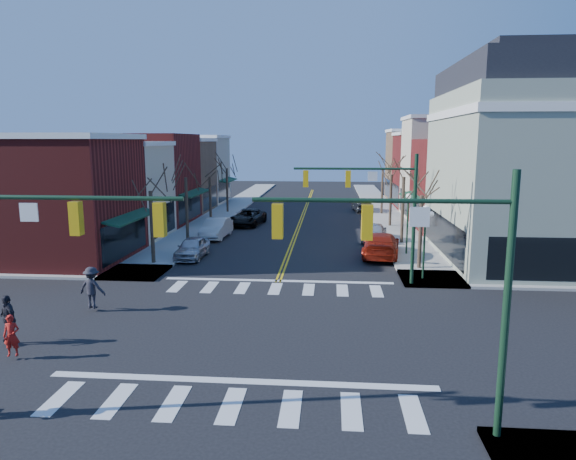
% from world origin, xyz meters
% --- Properties ---
extents(ground, '(160.00, 160.00, 0.00)m').
position_xyz_m(ground, '(0.00, 0.00, 0.00)').
color(ground, black).
rests_on(ground, ground).
extents(sidewalk_left, '(3.50, 70.00, 0.15)m').
position_xyz_m(sidewalk_left, '(-8.75, 20.00, 0.07)').
color(sidewalk_left, '#9E9B93').
rests_on(sidewalk_left, ground).
extents(sidewalk_right, '(3.50, 70.00, 0.15)m').
position_xyz_m(sidewalk_right, '(8.75, 20.00, 0.07)').
color(sidewalk_right, '#9E9B93').
rests_on(sidewalk_right, ground).
extents(bldg_left_brick_a, '(10.00, 8.50, 8.00)m').
position_xyz_m(bldg_left_brick_a, '(-15.50, 11.75, 4.00)').
color(bldg_left_brick_a, maroon).
rests_on(bldg_left_brick_a, ground).
extents(bldg_left_stucco_a, '(10.00, 7.00, 7.50)m').
position_xyz_m(bldg_left_stucco_a, '(-15.50, 19.50, 3.75)').
color(bldg_left_stucco_a, beige).
rests_on(bldg_left_stucco_a, ground).
extents(bldg_left_brick_b, '(10.00, 9.00, 8.50)m').
position_xyz_m(bldg_left_brick_b, '(-15.50, 27.50, 4.25)').
color(bldg_left_brick_b, maroon).
rests_on(bldg_left_brick_b, ground).
extents(bldg_left_tan, '(10.00, 7.50, 7.80)m').
position_xyz_m(bldg_left_tan, '(-15.50, 35.75, 3.90)').
color(bldg_left_tan, '#856649').
rests_on(bldg_left_tan, ground).
extents(bldg_left_stucco_b, '(10.00, 8.00, 8.20)m').
position_xyz_m(bldg_left_stucco_b, '(-15.50, 43.50, 4.10)').
color(bldg_left_stucco_b, beige).
rests_on(bldg_left_stucco_b, ground).
extents(bldg_right_brick_a, '(10.00, 8.50, 8.00)m').
position_xyz_m(bldg_right_brick_a, '(15.50, 25.75, 4.00)').
color(bldg_right_brick_a, maroon).
rests_on(bldg_right_brick_a, ground).
extents(bldg_right_stucco, '(10.00, 7.00, 10.00)m').
position_xyz_m(bldg_right_stucco, '(15.50, 33.50, 5.00)').
color(bldg_right_stucco, beige).
rests_on(bldg_right_stucco, ground).
extents(bldg_right_brick_b, '(10.00, 8.00, 8.50)m').
position_xyz_m(bldg_right_brick_b, '(15.50, 41.00, 4.25)').
color(bldg_right_brick_b, maroon).
rests_on(bldg_right_brick_b, ground).
extents(bldg_right_tan, '(10.00, 8.00, 9.00)m').
position_xyz_m(bldg_right_tan, '(15.50, 49.00, 4.50)').
color(bldg_right_tan, '#856649').
rests_on(bldg_right_tan, ground).
extents(victorian_corner, '(12.25, 14.25, 13.30)m').
position_xyz_m(victorian_corner, '(16.50, 14.50, 6.66)').
color(victorian_corner, gray).
rests_on(victorian_corner, ground).
extents(traffic_mast_near_left, '(6.60, 0.28, 7.20)m').
position_xyz_m(traffic_mast_near_left, '(-5.55, -7.40, 4.71)').
color(traffic_mast_near_left, '#14331E').
rests_on(traffic_mast_near_left, ground).
extents(traffic_mast_near_right, '(6.60, 0.28, 7.20)m').
position_xyz_m(traffic_mast_near_right, '(5.55, -7.40, 4.71)').
color(traffic_mast_near_right, '#14331E').
rests_on(traffic_mast_near_right, ground).
extents(traffic_mast_far_right, '(6.60, 0.28, 7.20)m').
position_xyz_m(traffic_mast_far_right, '(5.55, 7.40, 4.71)').
color(traffic_mast_far_right, '#14331E').
rests_on(traffic_mast_far_right, ground).
extents(lamppost_corner, '(0.36, 0.36, 4.33)m').
position_xyz_m(lamppost_corner, '(8.20, 8.50, 2.96)').
color(lamppost_corner, '#14331E').
rests_on(lamppost_corner, ground).
extents(lamppost_midblock, '(0.36, 0.36, 4.33)m').
position_xyz_m(lamppost_midblock, '(8.20, 15.00, 2.96)').
color(lamppost_midblock, '#14331E').
rests_on(lamppost_midblock, ground).
extents(tree_left_a, '(0.24, 0.24, 4.76)m').
position_xyz_m(tree_left_a, '(-8.40, 11.00, 2.38)').
color(tree_left_a, '#382B21').
rests_on(tree_left_a, ground).
extents(tree_left_b, '(0.24, 0.24, 5.04)m').
position_xyz_m(tree_left_b, '(-8.40, 19.00, 2.52)').
color(tree_left_b, '#382B21').
rests_on(tree_left_b, ground).
extents(tree_left_c, '(0.24, 0.24, 4.55)m').
position_xyz_m(tree_left_c, '(-8.40, 27.00, 2.27)').
color(tree_left_c, '#382B21').
rests_on(tree_left_c, ground).
extents(tree_left_d, '(0.24, 0.24, 4.90)m').
position_xyz_m(tree_left_d, '(-8.40, 35.00, 2.45)').
color(tree_left_d, '#382B21').
rests_on(tree_left_d, ground).
extents(tree_right_a, '(0.24, 0.24, 4.62)m').
position_xyz_m(tree_right_a, '(8.40, 11.00, 2.31)').
color(tree_right_a, '#382B21').
rests_on(tree_right_a, ground).
extents(tree_right_b, '(0.24, 0.24, 5.18)m').
position_xyz_m(tree_right_b, '(8.40, 19.00, 2.59)').
color(tree_right_b, '#382B21').
rests_on(tree_right_b, ground).
extents(tree_right_c, '(0.24, 0.24, 4.83)m').
position_xyz_m(tree_right_c, '(8.40, 27.00, 2.42)').
color(tree_right_c, '#382B21').
rests_on(tree_right_c, ground).
extents(tree_right_d, '(0.24, 0.24, 4.97)m').
position_xyz_m(tree_right_d, '(8.40, 35.00, 2.48)').
color(tree_right_d, '#382B21').
rests_on(tree_right_d, ground).
extents(car_left_near, '(1.78, 4.23, 1.43)m').
position_xyz_m(car_left_near, '(-6.39, 13.01, 0.71)').
color(car_left_near, '#B4B4B9').
rests_on(car_left_near, ground).
extents(car_left_mid, '(1.94, 4.94, 1.60)m').
position_xyz_m(car_left_mid, '(-6.40, 20.40, 0.80)').
color(car_left_mid, silver).
rests_on(car_left_mid, ground).
extents(car_left_far, '(3.20, 5.72, 1.51)m').
position_xyz_m(car_left_far, '(-4.84, 26.96, 0.76)').
color(car_left_far, black).
rests_on(car_left_far, ground).
extents(car_right_near, '(3.14, 6.08, 1.69)m').
position_xyz_m(car_right_near, '(6.40, 14.48, 0.84)').
color(car_right_near, '#9B1E0E').
rests_on(car_right_near, ground).
extents(car_right_mid, '(2.45, 4.77, 1.55)m').
position_xyz_m(car_right_mid, '(6.40, 19.98, 0.78)').
color(car_right_mid, silver).
rests_on(car_right_mid, ground).
extents(car_right_far, '(2.12, 4.60, 1.46)m').
position_xyz_m(car_right_far, '(6.40, 37.27, 0.73)').
color(car_right_far, black).
rests_on(car_right_far, ground).
extents(pedestrian_red_a, '(0.63, 0.49, 1.53)m').
position_xyz_m(pedestrian_red_a, '(-8.56, -3.59, 0.92)').
color(pedestrian_red_a, '#AF1812').
rests_on(pedestrian_red_a, sidewalk_left).
extents(pedestrian_dark_a, '(1.16, 0.96, 1.85)m').
position_xyz_m(pedestrian_dark_a, '(-9.55, -2.26, 1.08)').
color(pedestrian_dark_a, '#212129').
rests_on(pedestrian_dark_a, sidewalk_left).
extents(pedestrian_dark_b, '(1.36, 0.90, 1.97)m').
position_xyz_m(pedestrian_dark_b, '(-8.12, 1.88, 1.13)').
color(pedestrian_dark_b, '#23222A').
rests_on(pedestrian_dark_b, sidewalk_left).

